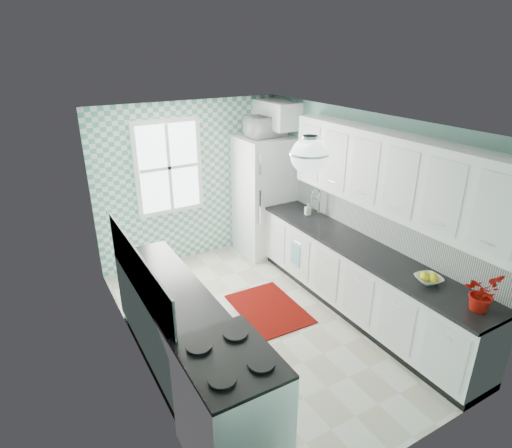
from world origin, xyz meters
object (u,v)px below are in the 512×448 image
ceiling_light (309,155)px  fruit_bowl (429,279)px  sink (309,218)px  microwave (266,126)px  potted_plant (481,293)px  stove (231,407)px  fridge (265,196)px

ceiling_light → fruit_bowl: (1.20, -0.58, -1.35)m
sink → microwave: microwave is taller
ceiling_light → potted_plant: 2.05m
stove → microwave: (2.31, 3.29, 1.54)m
fruit_bowl → ceiling_light: bearing=154.0°
fruit_bowl → microwave: size_ratio=0.46×
ceiling_light → potted_plant: (1.20, -1.15, -1.20)m
fridge → microwave: size_ratio=3.35×
sink → potted_plant: (-0.00, -2.68, 0.19)m
fruit_bowl → microwave: (-0.09, 3.17, 1.11)m
ceiling_light → stove: ceiling_light is taller
stove → microwave: bearing=53.7°
ceiling_light → fruit_bowl: ceiling_light is taller
stove → sink: size_ratio=1.97×
stove → sink: 3.30m
ceiling_light → fruit_bowl: bearing=-26.0°
fridge → sink: bearing=-86.3°
potted_plant → microwave: bearing=91.4°
potted_plant → ceiling_light: bearing=136.1°
sink → fruit_bowl: 2.11m
microwave → potted_plant: bearing=92.1°
potted_plant → fridge: bearing=91.4°
fridge → fruit_bowl: bearing=-89.7°
sink → fruit_bowl: sink is taller
microwave → sink: bearing=95.8°
stove → ceiling_light: bearing=29.2°
stove → microwave: microwave is taller
ceiling_light → fridge: (1.11, 2.58, -1.36)m
fruit_bowl → stove: bearing=-177.1°
ceiling_light → stove: bearing=-149.6°
ceiling_light → fruit_bowl: 1.90m
sink → fridge: bearing=92.1°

